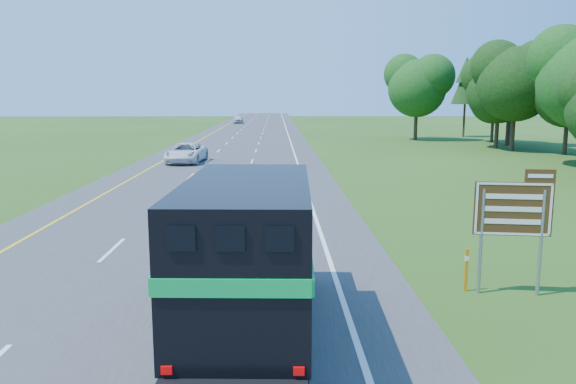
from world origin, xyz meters
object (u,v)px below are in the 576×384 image
object	(u,v)px
white_suv	(186,153)
far_car	(238,119)
horse_truck	(250,252)
exit_sign	(514,214)

from	to	relation	value
white_suv	far_car	distance (m)	68.94
horse_truck	white_suv	distance (m)	33.81
horse_truck	exit_sign	world-z (taller)	horse_truck
horse_truck	exit_sign	distance (m)	7.24
white_suv	horse_truck	bearing A→B (deg)	-74.37
horse_truck	far_car	bearing A→B (deg)	95.96
horse_truck	white_suv	world-z (taller)	horse_truck
far_car	exit_sign	distance (m)	100.52
far_car	white_suv	bearing A→B (deg)	-90.51
far_car	exit_sign	bearing A→B (deg)	-82.97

